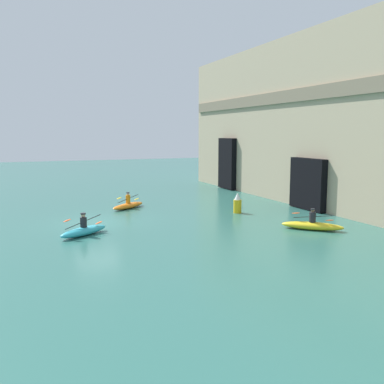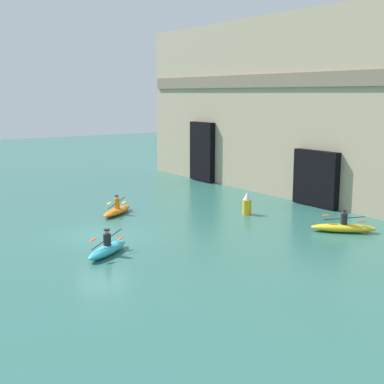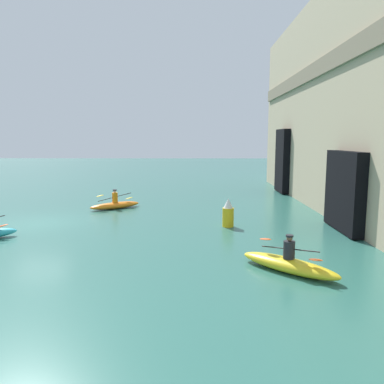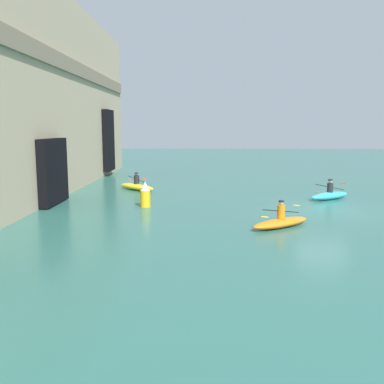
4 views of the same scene
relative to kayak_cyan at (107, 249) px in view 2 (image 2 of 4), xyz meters
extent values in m
plane|color=#2D665B|center=(-3.08, 1.22, -0.26)|extent=(120.00, 120.00, 0.00)
cube|color=tan|center=(-0.86, 18.24, 5.81)|extent=(40.32, 5.51, 12.14)
cube|color=#7C6E59|center=(-0.86, 15.43, 7.56)|extent=(39.51, 0.24, 0.90)
cube|color=black|center=(-13.74, 15.33, 2.13)|extent=(2.74, 0.70, 4.68)
cube|color=black|center=(-1.79, 15.33, 1.51)|extent=(3.36, 0.70, 3.46)
ellipsoid|color=#33B2C6|center=(0.00, 0.00, -0.05)|extent=(2.21, 2.83, 0.44)
cylinder|color=#232328|center=(0.00, 0.00, 0.42)|extent=(0.34, 0.34, 0.50)
sphere|color=tan|center=(0.00, 0.00, 0.78)|extent=(0.22, 0.22, 0.22)
cylinder|color=#232328|center=(0.00, 0.00, 0.87)|extent=(0.27, 0.27, 0.06)
cylinder|color=black|center=(0.00, 0.00, 0.45)|extent=(0.94, 1.92, 0.49)
ellipsoid|color=#D84C19|center=(-0.40, 0.84, 0.25)|extent=(0.35, 0.48, 0.14)
ellipsoid|color=#D84C19|center=(0.40, -0.84, 0.65)|extent=(0.35, 0.48, 0.14)
ellipsoid|color=orange|center=(-6.92, 4.05, -0.08)|extent=(2.38, 2.89, 0.37)
cylinder|color=orange|center=(-6.92, 4.05, 0.39)|extent=(0.32, 0.32, 0.56)
sphere|color=beige|center=(-6.92, 4.05, 0.76)|extent=(0.18, 0.18, 0.18)
cylinder|color=#232328|center=(-6.92, 4.05, 0.83)|extent=(0.23, 0.23, 0.06)
cylinder|color=black|center=(-6.92, 4.05, 0.42)|extent=(1.16, 1.70, 0.36)
ellipsoid|color=yellow|center=(-6.43, 3.31, 0.56)|extent=(0.40, 0.47, 0.12)
ellipsoid|color=yellow|center=(-7.42, 4.79, 0.28)|extent=(0.40, 0.47, 0.12)
ellipsoid|color=yellow|center=(3.43, 11.58, -0.05)|extent=(2.80, 2.91, 0.43)
cylinder|color=#232328|center=(3.43, 11.58, 0.43)|extent=(0.35, 0.35, 0.54)
sphere|color=brown|center=(3.43, 11.58, 0.80)|extent=(0.18, 0.18, 0.18)
cylinder|color=#232328|center=(3.43, 11.58, 0.87)|extent=(0.23, 0.23, 0.06)
cylinder|color=black|center=(3.43, 11.58, 0.46)|extent=(1.54, 1.39, 0.31)
ellipsoid|color=#D84C19|center=(4.09, 12.18, 0.34)|extent=(0.45, 0.43, 0.11)
ellipsoid|color=#D84C19|center=(2.76, 10.98, 0.58)|extent=(0.45, 0.43, 0.11)
cylinder|color=yellow|center=(-2.51, 10.24, 0.17)|extent=(0.53, 0.53, 0.87)
cone|color=white|center=(-2.51, 10.24, 0.83)|extent=(0.45, 0.45, 0.45)
camera|label=1|loc=(21.79, -3.07, 4.88)|focal=40.00mm
camera|label=2|loc=(20.57, -9.97, 6.70)|focal=50.00mm
camera|label=3|loc=(14.44, 8.75, 3.78)|focal=35.00mm
camera|label=4|loc=(-24.25, 7.34, 3.85)|focal=40.00mm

